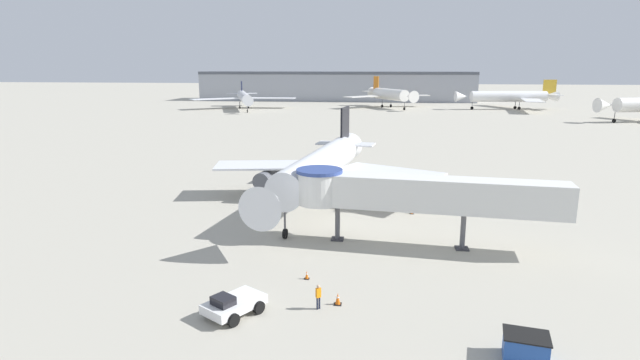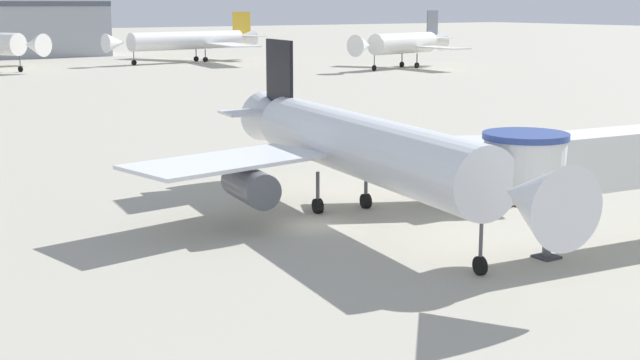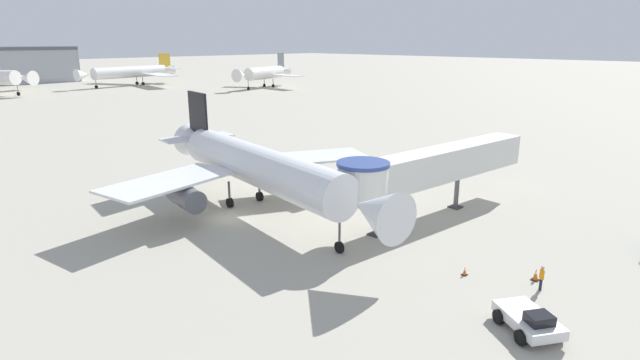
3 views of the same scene
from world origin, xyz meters
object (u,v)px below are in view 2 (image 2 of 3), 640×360
object	(u,v)px
main_airplane	(360,148)
background_jet_gold_tail	(191,40)
traffic_cone_starboard_wing	(516,201)
background_jet_gray_tail	(405,43)

from	to	relation	value
main_airplane	background_jet_gold_tail	world-z (taller)	background_jet_gold_tail
main_airplane	traffic_cone_starboard_wing	distance (m)	11.10
main_airplane	background_jet_gold_tail	bearing A→B (deg)	77.00
main_airplane	background_jet_gray_tail	distance (m)	123.74
traffic_cone_starboard_wing	background_jet_gray_tail	distance (m)	119.93
traffic_cone_starboard_wing	background_jet_gray_tail	bearing A→B (deg)	54.96
background_jet_gold_tail	background_jet_gray_tail	distance (m)	47.36
traffic_cone_starboard_wing	background_jet_gold_tail	world-z (taller)	background_jet_gold_tail
main_airplane	traffic_cone_starboard_wing	bearing A→B (deg)	-7.27
background_jet_gray_tail	background_jet_gold_tail	bearing A→B (deg)	-160.95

